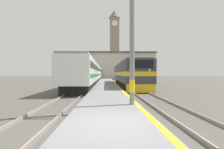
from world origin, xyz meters
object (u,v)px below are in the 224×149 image
Objects in this scene: passenger_train at (93,73)px; catenary_mast at (134,16)px; locomotive_train at (128,74)px; clock_tower at (114,42)px.

catenary_mast reaches higher than passenger_train.
locomotive_train is 2.20× the size of catenary_mast.
clock_tower reaches higher than passenger_train.
passenger_train is at bearing 97.60° from catenary_mast.
catenary_mast is (4.06, -30.44, 2.74)m from passenger_train.
clock_tower is at bearing 78.80° from passenger_train.
catenary_mast reaches higher than locomotive_train.
clock_tower is (0.56, 46.65, 13.12)m from locomotive_train.
catenary_mast is (-1.95, -17.00, 2.93)m from locomotive_train.
locomotive_train is 14.73m from passenger_train.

